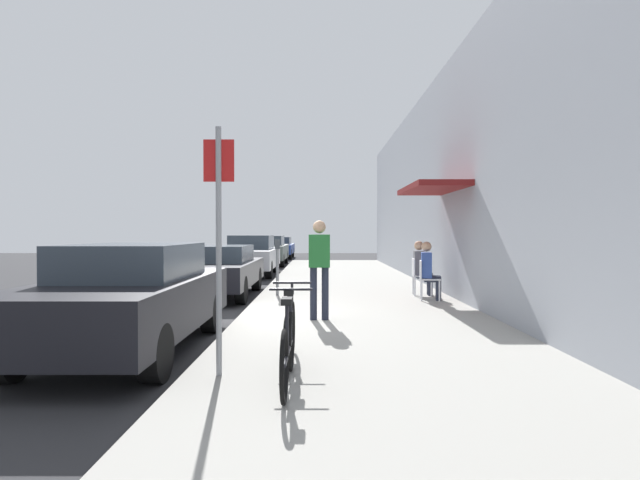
% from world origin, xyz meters
% --- Properties ---
extents(ground_plane, '(60.00, 60.00, 0.00)m').
position_xyz_m(ground_plane, '(0.00, 0.00, 0.00)').
color(ground_plane, '#2D2D30').
extents(sidewalk_slab, '(4.50, 32.00, 0.12)m').
position_xyz_m(sidewalk_slab, '(2.25, 2.00, 0.06)').
color(sidewalk_slab, '#9E9B93').
rests_on(sidewalk_slab, ground_plane).
extents(building_facade, '(1.40, 32.00, 5.69)m').
position_xyz_m(building_facade, '(4.65, 2.00, 2.84)').
color(building_facade, '#999EA8').
rests_on(building_facade, ground_plane).
extents(parked_car_0, '(1.80, 4.40, 1.46)m').
position_xyz_m(parked_car_0, '(-1.10, -2.31, 0.75)').
color(parked_car_0, black).
rests_on(parked_car_0, ground_plane).
extents(parked_car_1, '(1.80, 4.40, 1.28)m').
position_xyz_m(parked_car_1, '(-1.10, 3.62, 0.68)').
color(parked_car_1, black).
rests_on(parked_car_1, ground_plane).
extents(parked_car_2, '(1.80, 4.40, 1.50)m').
position_xyz_m(parked_car_2, '(-1.10, 9.81, 0.77)').
color(parked_car_2, '#B7B7BC').
rests_on(parked_car_2, ground_plane).
extents(parked_car_3, '(1.80, 4.40, 1.44)m').
position_xyz_m(parked_car_3, '(-1.10, 15.66, 0.75)').
color(parked_car_3, '#47514C').
rests_on(parked_car_3, ground_plane).
extents(parked_car_4, '(1.80, 4.40, 1.32)m').
position_xyz_m(parked_car_4, '(-1.10, 21.95, 0.69)').
color(parked_car_4, navy).
rests_on(parked_car_4, ground_plane).
extents(parking_meter, '(0.12, 0.10, 1.32)m').
position_xyz_m(parking_meter, '(0.45, 2.88, 0.89)').
color(parking_meter, slate).
rests_on(parking_meter, sidewalk_slab).
extents(street_sign, '(0.32, 0.06, 2.60)m').
position_xyz_m(street_sign, '(0.40, -3.83, 1.64)').
color(street_sign, gray).
rests_on(street_sign, sidewalk_slab).
extents(bicycle_0, '(0.46, 1.71, 0.90)m').
position_xyz_m(bicycle_0, '(1.15, -4.20, 0.48)').
color(bicycle_0, black).
rests_on(bicycle_0, sidewalk_slab).
extents(bicycle_1, '(0.46, 1.71, 0.90)m').
position_xyz_m(bicycle_1, '(1.12, -3.50, 0.48)').
color(bicycle_1, black).
rests_on(bicycle_1, sidewalk_slab).
extents(cafe_chair_0, '(0.50, 0.50, 0.87)m').
position_xyz_m(cafe_chair_0, '(3.81, 2.07, 0.62)').
color(cafe_chair_0, silver).
rests_on(cafe_chair_0, sidewalk_slab).
extents(seated_patron_0, '(0.47, 0.41, 1.29)m').
position_xyz_m(seated_patron_0, '(3.87, 2.06, 0.82)').
color(seated_patron_0, '#232838').
rests_on(seated_patron_0, sidewalk_slab).
extents(cafe_chair_1, '(0.47, 0.47, 0.87)m').
position_xyz_m(cafe_chair_1, '(3.81, 2.94, 0.62)').
color(cafe_chair_1, silver).
rests_on(cafe_chair_1, sidewalk_slab).
extents(seated_patron_1, '(0.44, 0.38, 1.29)m').
position_xyz_m(seated_patron_1, '(3.87, 2.93, 0.82)').
color(seated_patron_1, '#232838').
rests_on(seated_patron_1, sidewalk_slab).
extents(pedestrian_standing, '(0.36, 0.22, 1.70)m').
position_xyz_m(pedestrian_standing, '(1.45, -0.47, 1.12)').
color(pedestrian_standing, '#232838').
rests_on(pedestrian_standing, sidewalk_slab).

